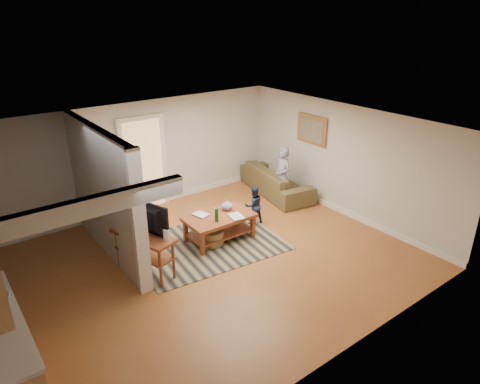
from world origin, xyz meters
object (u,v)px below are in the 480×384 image
Objects in this scene: speaker_right at (119,228)px; toy_basket at (212,236)px; toddler at (253,223)px; coffee_table at (220,220)px; child at (281,203)px; tv_console at (144,237)px; sofa at (276,193)px; speaker_left at (125,229)px.

toy_basket is at bearing -4.56° from speaker_right.
toddler is at bearing 9.48° from toy_basket.
coffee_table is 0.99× the size of child.
tv_console is 2.74× the size of toy_basket.
sofa is at bearing 23.26° from toy_basket.
speaker_left reaches higher than toy_basket.
speaker_left is (-1.76, 0.59, 0.11)m from coffee_table.
tv_console is at bearing -92.66° from speaker_left.
tv_console is 1.24× the size of speaker_left.
sofa is 4.49m from tv_console.
child is (4.00, -0.21, -0.48)m from speaker_right.
toddler is at bearing -14.09° from speaker_left.
speaker_left reaches higher than coffee_table.
coffee_table is 1.96m from speaker_right.
sofa is 1.74× the size of tv_console.
tv_console is at bearing -61.74° from speaker_right.
speaker_right is at bearing 76.52° from tv_console.
toddler is at bearing -60.74° from child.
tv_console and speaker_left have the same top height.
speaker_right is 1.79m from toy_basket.
child is 1.61× the size of toddler.
toddler is (1.23, 0.21, -0.18)m from toy_basket.
coffee_table is at bearing -10.20° from tv_console.
tv_console is 2.82m from toddler.
toddler is (-1.22, -0.44, 0.00)m from child.
toddler reaches higher than toy_basket.
speaker_right is at bearing 156.22° from coffee_table.
toddler is (-1.52, -0.98, 0.00)m from sofa.
tv_console reaches higher than toy_basket.
sofa is 2.16× the size of speaker_left.
tv_console is 1.37× the size of speaker_right.
coffee_table is 1.05× the size of tv_console.
speaker_left reaches higher than child.
coffee_table is 1.59× the size of toddler.
tv_console is at bearing -174.51° from toy_basket.
toddler is at bearing -9.88° from tv_console.
toy_basket reaches higher than sofa.
coffee_table is at bearing 124.61° from sofa.
speaker_right is (-4.30, -0.32, 0.48)m from sofa.
speaker_left is at bearing 161.42° from coffee_table.
child is at bearing 14.76° from toy_basket.
sofa is 4.78× the size of toy_basket.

